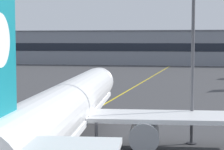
% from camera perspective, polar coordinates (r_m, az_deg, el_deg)
% --- Properties ---
extents(taxiway_centreline, '(11.07, 179.70, 0.01)m').
position_cam_1_polar(taxiway_centreline, '(56.60, -1.69, -4.28)').
color(taxiway_centreline, yellow).
rests_on(taxiway_centreline, ground).
extents(airliner_foreground, '(32.28, 41.53, 11.65)m').
position_cam_1_polar(airliner_foreground, '(34.67, -5.98, -4.36)').
color(airliner_foreground, white).
rests_on(airliner_foreground, ground).
extents(apron_lamp_post, '(2.24, 0.90, 13.37)m').
position_cam_1_polar(apron_lamp_post, '(36.59, 10.64, 1.77)').
color(apron_lamp_post, '#515156').
rests_on(apron_lamp_post, ground).
extents(safety_cone_by_nose_gear, '(0.44, 0.44, 0.55)m').
position_cam_1_polar(safety_cone_by_nose_gear, '(51.06, 0.58, -4.97)').
color(safety_cone_by_nose_gear, orange).
rests_on(safety_cone_by_nose_gear, ground).
extents(terminal_building, '(146.83, 12.40, 12.29)m').
position_cam_1_polar(terminal_building, '(155.84, 4.66, 3.65)').
color(terminal_building, gray).
rests_on(terminal_building, ground).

